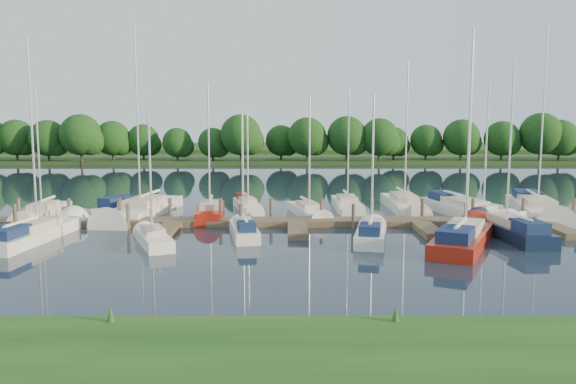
{
  "coord_description": "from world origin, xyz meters",
  "views": [
    {
      "loc": [
        -0.68,
        -28.62,
        6.77
      ],
      "look_at": [
        -0.58,
        8.0,
        2.2
      ],
      "focal_mm": 35.0,
      "sensor_mm": 36.0,
      "label": 1
    }
  ],
  "objects_px": {
    "sailboat_n_5": "(308,212)",
    "dock": "(297,224)",
    "motorboat": "(115,210)",
    "sailboat_s_2": "(244,231)",
    "sailboat_n_0": "(43,213)"
  },
  "relations": [
    {
      "from": "sailboat_n_5",
      "to": "dock",
      "type": "bearing_deg",
      "value": 65.06
    },
    {
      "from": "dock",
      "to": "motorboat",
      "type": "distance_m",
      "value": 14.07
    },
    {
      "from": "dock",
      "to": "motorboat",
      "type": "height_order",
      "value": "motorboat"
    },
    {
      "from": "motorboat",
      "to": "sailboat_s_2",
      "type": "bearing_deg",
      "value": 166.82
    },
    {
      "from": "motorboat",
      "to": "sailboat_n_0",
      "type": "bearing_deg",
      "value": 35.54
    },
    {
      "from": "sailboat_n_0",
      "to": "sailboat_n_5",
      "type": "relative_size",
      "value": 1.09
    },
    {
      "from": "sailboat_n_0",
      "to": "motorboat",
      "type": "bearing_deg",
      "value": -172.23
    },
    {
      "from": "sailboat_n_5",
      "to": "sailboat_n_0",
      "type": "bearing_deg",
      "value": -11.15
    },
    {
      "from": "sailboat_n_0",
      "to": "motorboat",
      "type": "distance_m",
      "value": 4.94
    },
    {
      "from": "dock",
      "to": "sailboat_n_0",
      "type": "distance_m",
      "value": 18.51
    },
    {
      "from": "dock",
      "to": "sailboat_s_2",
      "type": "distance_m",
      "value": 4.54
    },
    {
      "from": "dock",
      "to": "sailboat_n_5",
      "type": "height_order",
      "value": "sailboat_n_5"
    },
    {
      "from": "motorboat",
      "to": "sailboat_n_5",
      "type": "distance_m",
      "value": 14.19
    },
    {
      "from": "sailboat_n_5",
      "to": "sailboat_s_2",
      "type": "bearing_deg",
      "value": 48.52
    },
    {
      "from": "motorboat",
      "to": "sailboat_s_2",
      "type": "height_order",
      "value": "sailboat_s_2"
    }
  ]
}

